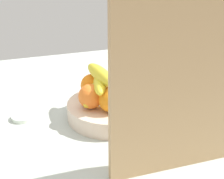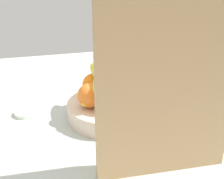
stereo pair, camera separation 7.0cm
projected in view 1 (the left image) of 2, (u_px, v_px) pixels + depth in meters
ground_plane at (100, 119)px, 83.83cm from camera, size 180.00×140.00×3.00cm
fruit_bowl at (112, 109)px, 81.50cm from camera, size 26.00×26.00×4.63cm
orange_front_left at (132, 97)px, 75.47cm from camera, size 6.88×6.88×6.88cm
orange_front_right at (138, 90)px, 80.15cm from camera, size 6.88×6.88×6.88cm
orange_center at (116, 83)px, 84.94cm from camera, size 6.88×6.88×6.88cm
orange_back_left at (92, 85)px, 83.49cm from camera, size 6.88×6.88×6.88cm
orange_back_right at (91, 96)px, 76.04cm from camera, size 6.88×6.88×6.88cm
orange_top_stack at (111, 99)px, 74.22cm from camera, size 6.88×6.88×6.88cm
banana_bunch at (100, 84)px, 79.08cm from camera, size 15.31×18.03×10.60cm
cutting_board at (178, 91)px, 54.24cm from camera, size 28.06×3.84×36.00cm
thermos_tumbler at (202, 83)px, 83.65cm from camera, size 8.13×8.13×17.42cm
jar_lid at (24, 117)px, 81.05cm from camera, size 7.00×7.00×1.15cm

